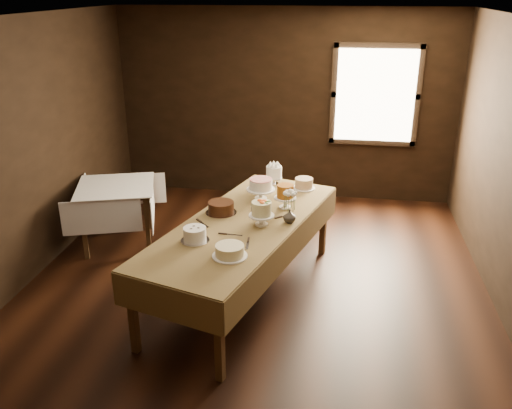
# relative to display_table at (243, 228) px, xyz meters

# --- Properties ---
(floor) EXTENTS (5.00, 6.00, 0.01)m
(floor) POSITION_rel_display_table_xyz_m (0.10, 0.04, -0.79)
(floor) COLOR black
(floor) RESTS_ON ground
(ceiling) EXTENTS (5.00, 6.00, 0.01)m
(ceiling) POSITION_rel_display_table_xyz_m (0.10, 0.04, 2.01)
(ceiling) COLOR beige
(ceiling) RESTS_ON wall_back
(wall_back) EXTENTS (5.00, 0.02, 2.80)m
(wall_back) POSITION_rel_display_table_xyz_m (0.10, 3.04, 0.61)
(wall_back) COLOR black
(wall_back) RESTS_ON ground
(wall_front) EXTENTS (5.00, 0.02, 2.80)m
(wall_front) POSITION_rel_display_table_xyz_m (0.10, -2.96, 0.61)
(wall_front) COLOR black
(wall_front) RESTS_ON ground
(wall_left) EXTENTS (0.02, 6.00, 2.80)m
(wall_left) POSITION_rel_display_table_xyz_m (-2.40, 0.04, 0.61)
(wall_left) COLOR black
(wall_left) RESTS_ON ground
(window) EXTENTS (1.10, 0.05, 1.30)m
(window) POSITION_rel_display_table_xyz_m (1.40, 2.98, 0.81)
(window) COLOR #FFEABF
(window) RESTS_ON wall_back
(display_table) EXTENTS (1.82, 2.93, 0.85)m
(display_table) POSITION_rel_display_table_xyz_m (0.00, 0.00, 0.00)
(display_table) COLOR #402913
(display_table) RESTS_ON ground
(side_table) EXTENTS (1.16, 1.16, 0.78)m
(side_table) POSITION_rel_display_table_xyz_m (-1.77, 0.99, -0.10)
(side_table) COLOR #402913
(side_table) RESTS_ON ground
(cake_meringue) EXTENTS (0.26, 0.26, 0.24)m
(cake_meringue) POSITION_rel_display_table_xyz_m (0.18, 1.14, 0.17)
(cake_meringue) COLOR silver
(cake_meringue) RESTS_ON display_table
(cake_speckled) EXTENTS (0.27, 0.27, 0.13)m
(cake_speckled) POSITION_rel_display_table_xyz_m (0.54, 1.06, 0.12)
(cake_speckled) COLOR white
(cake_speckled) RESTS_ON display_table
(cake_lattice) EXTENTS (0.36, 0.36, 0.24)m
(cake_lattice) POSITION_rel_display_table_xyz_m (0.09, 0.66, 0.17)
(cake_lattice) COLOR white
(cake_lattice) RESTS_ON display_table
(cake_caramel) EXTENTS (0.24, 0.24, 0.27)m
(cake_caramel) POSITION_rel_display_table_xyz_m (0.38, 0.44, 0.18)
(cake_caramel) COLOR white
(cake_caramel) RESTS_ON display_table
(cake_chocolate) EXTENTS (0.37, 0.37, 0.13)m
(cake_chocolate) POSITION_rel_display_table_xyz_m (-0.26, 0.19, 0.12)
(cake_chocolate) COLOR silver
(cake_chocolate) RESTS_ON display_table
(cake_flowers) EXTENTS (0.25, 0.25, 0.26)m
(cake_flowers) POSITION_rel_display_table_xyz_m (0.20, -0.04, 0.18)
(cake_flowers) COLOR white
(cake_flowers) RESTS_ON display_table
(cake_swirl) EXTENTS (0.27, 0.27, 0.14)m
(cake_swirl) POSITION_rel_display_table_xyz_m (-0.36, -0.50, 0.13)
(cake_swirl) COLOR silver
(cake_swirl) RESTS_ON display_table
(cake_cream) EXTENTS (0.31, 0.31, 0.11)m
(cake_cream) POSITION_rel_display_table_xyz_m (0.02, -0.75, 0.12)
(cake_cream) COLOR white
(cake_cream) RESTS_ON display_table
(cake_server_a) EXTENTS (0.24, 0.04, 0.01)m
(cake_server_a) POSITION_rel_display_table_xyz_m (-0.02, -0.31, 0.07)
(cake_server_a) COLOR silver
(cake_server_a) RESTS_ON display_table
(cake_server_b) EXTENTS (0.05, 0.24, 0.01)m
(cake_server_b) POSITION_rel_display_table_xyz_m (0.14, -0.52, 0.07)
(cake_server_b) COLOR silver
(cake_server_b) RESTS_ON display_table
(cake_server_c) EXTENTS (0.07, 0.24, 0.01)m
(cake_server_c) POSITION_rel_display_table_xyz_m (0.03, 0.38, 0.07)
(cake_server_c) COLOR silver
(cake_server_c) RESTS_ON display_table
(cake_server_d) EXTENTS (0.20, 0.17, 0.01)m
(cake_server_d) POSITION_rel_display_table_xyz_m (0.44, 0.24, 0.07)
(cake_server_d) COLOR silver
(cake_server_d) RESTS_ON display_table
(cake_server_e) EXTENTS (0.18, 0.19, 0.01)m
(cake_server_e) POSITION_rel_display_table_xyz_m (-0.36, -0.13, 0.07)
(cake_server_e) COLOR silver
(cake_server_e) RESTS_ON display_table
(flower_vase) EXTENTS (0.18, 0.18, 0.14)m
(flower_vase) POSITION_rel_display_table_xyz_m (0.47, 0.07, 0.13)
(flower_vase) COLOR #2D2823
(flower_vase) RESTS_ON display_table
(flower_bouquet) EXTENTS (0.14, 0.14, 0.20)m
(flower_bouquet) POSITION_rel_display_table_xyz_m (0.47, 0.07, 0.32)
(flower_bouquet) COLOR white
(flower_bouquet) RESTS_ON flower_vase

